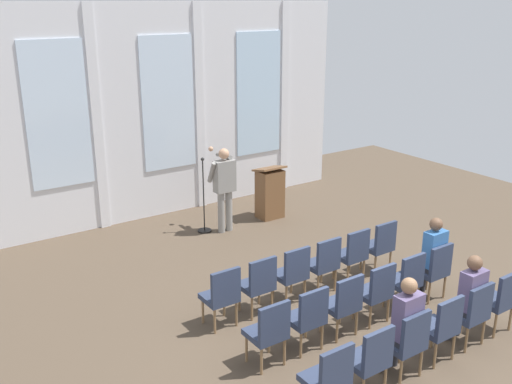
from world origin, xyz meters
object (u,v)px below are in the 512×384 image
chair_r0_c3 (324,261)px  chair_r2_c3 (441,325)px  chair_r1_c5 (434,268)px  chair_r2_c0 (329,376)px  chair_r1_c3 (376,290)px  chair_r0_c0 (222,294)px  chair_r2_c5 (500,298)px  chair_r0_c4 (353,252)px  audience_r2_c4 (468,295)px  chair_r1_c2 (343,302)px  chair_r2_c1 (370,357)px  speaker (224,184)px  chair_r0_c2 (292,271)px  chair_r2_c2 (407,340)px  chair_r2_c4 (472,310)px  chair_r0_c1 (259,282)px  chair_r1_c0 (269,330)px  audience_r1_c5 (431,254)px  chair_r1_c4 (406,278)px  audience_r2_c2 (404,322)px  chair_r1_c1 (308,315)px  mic_stand (204,216)px  chair_r0_c5 (380,243)px  lectern (270,193)px

chair_r0_c3 → chair_r2_c3: (0.00, -2.29, 0.00)m
chair_r1_c5 → chair_r2_c0: same height
chair_r1_c3 → chair_r2_c0: size_ratio=1.00×
chair_r0_c0 → chair_r2_c5: same height
chair_r0_c4 → audience_r2_c4: bearing=-90.0°
chair_r0_c0 → chair_r1_c5: 3.35m
chair_r1_c2 → chair_r2_c0: 1.70m
chair_r2_c1 → audience_r2_c4: bearing=2.5°
speaker → chair_r0_c2: bearing=-102.4°
chair_r2_c2 → chair_r2_c4: same height
chair_r0_c1 → chair_r1_c0: 1.31m
audience_r1_c5 → chair_r2_c0: 3.39m
chair_r1_c4 → chair_r2_c2: 1.70m
chair_r1_c2 → chair_r0_c4: bearing=42.3°
chair_r1_c3 → audience_r2_c2: size_ratio=0.69×
chair_r0_c3 → chair_r2_c2: same height
chair_r0_c1 → chair_r0_c4: bearing=0.0°
speaker → chair_r2_c0: 5.76m
chair_r1_c1 → chair_r1_c4: bearing=0.0°
chair_r1_c3 → chair_r0_c3: bearing=90.0°
mic_stand → chair_r2_c3: 5.62m
chair_r2_c0 → audience_r2_c2: size_ratio=0.69×
chair_r0_c1 → chair_r2_c2: same height
chair_r1_c1 → chair_r1_c4: 1.89m
chair_r2_c2 → chair_r0_c4: bearing=61.2°
chair_r0_c5 → chair_r2_c3: same height
lectern → chair_r1_c3: (-1.26, -4.38, -0.02)m
chair_r1_c3 → chair_r0_c1: bearing=137.7°
mic_stand → audience_r2_c2: (-0.32, -5.53, 0.41)m
mic_stand → chair_r0_c3: mic_stand is taller
chair_r2_c0 → chair_r2_c5: size_ratio=1.00×
chair_r1_c1 → chair_r1_c0: bearing=180.0°
chair_r2_c3 → chair_r2_c5: 1.26m
mic_stand → chair_r1_c2: size_ratio=1.65×
chair_r0_c0 → chair_r1_c2: (1.26, -1.15, 0.00)m
chair_r1_c4 → chair_r2_c0: size_ratio=1.00×
chair_r0_c3 → lectern: bearing=68.7°
chair_r1_c4 → audience_r2_c2: (-1.26, -1.07, 0.21)m
chair_r0_c0 → chair_r1_c0: size_ratio=1.00×
chair_r0_c2 → chair_r0_c5: 1.89m
chair_r2_c0 → chair_r1_c1: bearing=61.2°
speaker → chair_r0_c5: 3.37m
chair_r2_c5 → chair_r0_c0: bearing=144.0°
chair_r1_c1 → chair_r2_c4: 2.21m
chair_r2_c0 → chair_r2_c3: 1.89m
audience_r1_c5 → chair_r0_c4: bearing=120.6°
speaker → chair_r1_c0: size_ratio=1.84×
chair_r1_c5 → chair_r2_c1: same height
chair_r0_c1 → chair_r0_c4: (1.89, 0.00, 0.00)m
chair_r1_c3 → chair_r2_c4: (0.63, -1.15, 0.00)m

